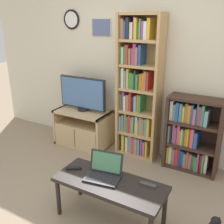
% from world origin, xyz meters
% --- Properties ---
extents(wall_back, '(5.73, 0.09, 2.60)m').
position_xyz_m(wall_back, '(-0.01, 1.89, 1.30)').
color(wall_back, beige).
rests_on(wall_back, ground_plane).
extents(tv_stand, '(0.86, 0.50, 0.57)m').
position_xyz_m(tv_stand, '(-0.90, 1.57, 0.29)').
color(tv_stand, tan).
rests_on(tv_stand, ground_plane).
extents(television, '(0.80, 0.18, 0.53)m').
position_xyz_m(television, '(-0.91, 1.60, 0.84)').
color(television, black).
rests_on(television, tv_stand).
extents(bookshelf_tall, '(0.60, 0.29, 2.02)m').
position_xyz_m(bookshelf_tall, '(-0.03, 1.71, 0.96)').
color(bookshelf_tall, tan).
rests_on(bookshelf_tall, ground_plane).
extents(bookshelf_short, '(0.70, 0.31, 1.01)m').
position_xyz_m(bookshelf_short, '(0.75, 1.70, 0.49)').
color(bookshelf_short, '#3D281E').
rests_on(bookshelf_short, ground_plane).
extents(coffee_table, '(1.10, 0.45, 0.45)m').
position_xyz_m(coffee_table, '(0.33, 0.30, 0.40)').
color(coffee_table, black).
rests_on(coffee_table, ground_plane).
extents(laptop, '(0.38, 0.31, 0.24)m').
position_xyz_m(laptop, '(0.23, 0.35, 0.52)').
color(laptop, '#232326').
rests_on(laptop, coffee_table).
extents(remote_near_laptop, '(0.16, 0.05, 0.02)m').
position_xyz_m(remote_near_laptop, '(0.67, 0.42, 0.46)').
color(remote_near_laptop, '#38383A').
rests_on(remote_near_laptop, coffee_table).
extents(remote_far_from_laptop, '(0.16, 0.12, 0.02)m').
position_xyz_m(remote_far_from_laptop, '(-0.11, 0.31, 0.46)').
color(remote_far_from_laptop, black).
rests_on(remote_far_from_laptop, coffee_table).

